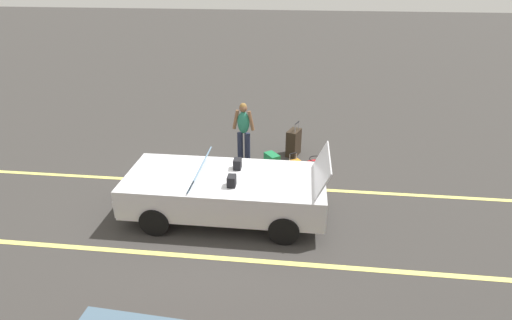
% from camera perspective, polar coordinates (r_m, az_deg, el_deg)
% --- Properties ---
extents(ground_plane, '(80.00, 80.00, 0.00)m').
position_cam_1_polar(ground_plane, '(8.80, -4.20, -7.68)').
color(ground_plane, '#383533').
extents(lot_line_near, '(18.00, 0.12, 0.01)m').
position_cam_1_polar(lot_line_near, '(9.87, -2.88, -3.55)').
color(lot_line_near, '#EAE066').
rests_on(lot_line_near, ground_plane).
extents(lot_line_mid, '(18.00, 0.12, 0.01)m').
position_cam_1_polar(lot_line_mid, '(7.69, -6.13, -13.56)').
color(lot_line_mid, '#EAE066').
rests_on(lot_line_mid, ground_plane).
extents(convertible_car, '(4.18, 1.84, 1.52)m').
position_cam_1_polar(convertible_car, '(8.52, -5.64, -4.28)').
color(convertible_car, silver).
rests_on(convertible_car, ground_plane).
extents(suitcase_large_black, '(0.43, 0.55, 0.99)m').
position_cam_1_polar(suitcase_large_black, '(11.27, 5.31, 2.45)').
color(suitcase_large_black, '#2D2319').
rests_on(suitcase_large_black, ground_plane).
extents(suitcase_medium_bright, '(0.44, 0.46, 0.62)m').
position_cam_1_polar(suitcase_medium_bright, '(10.12, 2.25, -0.74)').
color(suitcase_medium_bright, '#19723F').
rests_on(suitcase_medium_bright, ground_plane).
extents(suitcase_small_carryon, '(0.39, 0.35, 0.70)m').
position_cam_1_polar(suitcase_small_carryon, '(10.04, 5.34, -1.45)').
color(suitcase_small_carryon, orange).
rests_on(suitcase_small_carryon, ground_plane).
extents(duffel_bag, '(0.67, 0.42, 0.34)m').
position_cam_1_polar(duffel_bag, '(10.58, 8.46, -0.68)').
color(duffel_bag, red).
rests_on(duffel_bag, ground_plane).
extents(traveler_person, '(0.61, 0.26, 1.65)m').
position_cam_1_polar(traveler_person, '(10.64, -1.77, 4.36)').
color(traveler_person, '#1E2338').
rests_on(traveler_person, ground_plane).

